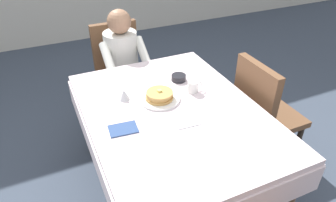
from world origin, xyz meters
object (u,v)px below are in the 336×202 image
object	(u,v)px
spoon_near_edge	(189,126)
chair_diner	(119,66)
chair_right_side	(262,109)
knife_right_of_plate	(186,95)
diner_person	(123,59)
bowl_butter	(179,78)
plate_breakfast	(160,99)
cup_coffee	(193,87)
dining_table_main	(173,121)
fork_left_of_plate	(134,108)
syrup_pitcher	(124,95)
breakfast_stack	(159,95)

from	to	relation	value
spoon_near_edge	chair_diner	bearing A→B (deg)	96.00
chair_right_side	spoon_near_edge	xyz separation A→B (m)	(-0.75, -0.20, 0.21)
knife_right_of_plate	chair_right_side	bearing A→B (deg)	-106.97
diner_person	bowl_butter	world-z (taller)	diner_person
plate_breakfast	cup_coffee	bearing A→B (deg)	-0.02
dining_table_main	diner_person	bearing A→B (deg)	91.76
bowl_butter	cup_coffee	bearing A→B (deg)	-83.49
fork_left_of_plate	diner_person	bearing A→B (deg)	-17.60
plate_breakfast	cup_coffee	distance (m)	0.26
dining_table_main	cup_coffee	world-z (taller)	cup_coffee
knife_right_of_plate	spoon_near_edge	bearing A→B (deg)	151.79
fork_left_of_plate	dining_table_main	bearing A→B (deg)	-125.47
cup_coffee	fork_left_of_plate	size ratio (longest dim) A/B	0.63
dining_table_main	spoon_near_edge	xyz separation A→B (m)	(0.02, -0.20, 0.09)
cup_coffee	syrup_pitcher	bearing A→B (deg)	167.54
chair_diner	fork_left_of_plate	distance (m)	1.08
breakfast_stack	chair_right_side	bearing A→B (deg)	-10.16
diner_person	plate_breakfast	distance (m)	0.87
bowl_butter	dining_table_main	bearing A→B (deg)	-121.17
spoon_near_edge	knife_right_of_plate	bearing A→B (deg)	70.84
dining_table_main	bowl_butter	world-z (taller)	bowl_butter
chair_right_side	knife_right_of_plate	distance (m)	0.66
dining_table_main	bowl_butter	bearing A→B (deg)	58.83
breakfast_stack	syrup_pitcher	world-z (taller)	breakfast_stack
plate_breakfast	syrup_pitcher	world-z (taller)	syrup_pitcher
diner_person	knife_right_of_plate	distance (m)	0.91
chair_right_side	cup_coffee	size ratio (longest dim) A/B	8.23
diner_person	breakfast_stack	world-z (taller)	diner_person
dining_table_main	fork_left_of_plate	xyz separation A→B (m)	(-0.22, 0.13, 0.09)
plate_breakfast	bowl_butter	bearing A→B (deg)	38.68
chair_right_side	fork_left_of_plate	world-z (taller)	chair_right_side
plate_breakfast	knife_right_of_plate	distance (m)	0.19
chair_diner	fork_left_of_plate	world-z (taller)	chair_diner
cup_coffee	spoon_near_edge	distance (m)	0.41
breakfast_stack	bowl_butter	distance (m)	0.31
plate_breakfast	fork_left_of_plate	bearing A→B (deg)	-173.99
syrup_pitcher	diner_person	bearing A→B (deg)	73.85
bowl_butter	fork_left_of_plate	world-z (taller)	bowl_butter
cup_coffee	fork_left_of_plate	world-z (taller)	cup_coffee
diner_person	fork_left_of_plate	world-z (taller)	diner_person
cup_coffee	bowl_butter	world-z (taller)	cup_coffee
cup_coffee	knife_right_of_plate	xyz separation A→B (m)	(-0.07, -0.02, -0.04)
dining_table_main	breakfast_stack	size ratio (longest dim) A/B	8.03
cup_coffee	syrup_pitcher	xyz separation A→B (m)	(-0.48, 0.11, -0.01)
dining_table_main	chair_diner	xyz separation A→B (m)	(-0.03, 1.17, -0.12)
dining_table_main	breakfast_stack	bearing A→B (deg)	104.07
dining_table_main	knife_right_of_plate	bearing A→B (deg)	39.43
dining_table_main	diner_person	xyz separation A→B (m)	(-0.03, 1.01, 0.02)
diner_person	chair_right_side	xyz separation A→B (m)	(0.80, -1.01, -0.14)
diner_person	chair_right_side	distance (m)	1.30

